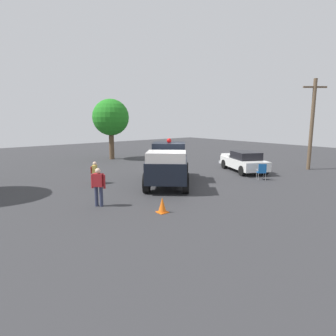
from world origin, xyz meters
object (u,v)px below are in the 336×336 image
(classic_hot_rod, at_px, (243,161))
(spectator_standing, at_px, (98,185))
(lawn_chair_spare, at_px, (262,171))
(spectator_seated, at_px, (96,172))
(traffic_cone, at_px, (162,205))
(utility_pole, at_px, (312,123))
(lawn_chair_by_car, at_px, (155,165))
(vintage_fire_truck, at_px, (168,164))
(lawn_chair_near_truck, at_px, (94,174))
(oak_tree_right, at_px, (111,118))

(classic_hot_rod, xyz_separation_m, spectator_standing, (-1.04, 11.73, 0.22))
(lawn_chair_spare, distance_m, spectator_seated, 9.99)
(lawn_chair_spare, relative_size, traffic_cone, 1.61)
(lawn_chair_spare, height_order, spectator_seated, spectator_seated)
(utility_pole, bearing_deg, lawn_chair_by_car, 59.14)
(lawn_chair_spare, bearing_deg, vintage_fire_truck, 61.40)
(vintage_fire_truck, xyz_separation_m, lawn_chair_spare, (-2.81, -5.15, -0.61))
(vintage_fire_truck, xyz_separation_m, utility_pole, (-2.91, -11.18, 2.22))
(spectator_seated, bearing_deg, lawn_chair_near_truck, 49.67)
(oak_tree_right, bearing_deg, lawn_chair_spare, -169.69)
(utility_pole, bearing_deg, classic_hot_rod, 59.84)
(vintage_fire_truck, distance_m, traffic_cone, 5.17)
(oak_tree_right, bearing_deg, spectator_standing, 149.26)
(vintage_fire_truck, distance_m, spectator_seated, 4.21)
(vintage_fire_truck, height_order, traffic_cone, vintage_fire_truck)
(lawn_chair_by_car, height_order, spectator_seated, spectator_seated)
(classic_hot_rod, xyz_separation_m, utility_pole, (-2.59, -4.46, 2.67))
(oak_tree_right, height_order, traffic_cone, oak_tree_right)
(spectator_seated, distance_m, utility_pole, 15.63)
(vintage_fire_truck, xyz_separation_m, spectator_seated, (2.79, 3.12, -0.50))
(lawn_chair_spare, height_order, oak_tree_right, oak_tree_right)
(classic_hot_rod, distance_m, spectator_standing, 11.78)
(oak_tree_right, relative_size, traffic_cone, 8.70)
(vintage_fire_truck, relative_size, lawn_chair_by_car, 5.73)
(spectator_standing, bearing_deg, classic_hot_rod, -84.93)
(oak_tree_right, height_order, utility_pole, utility_pole)
(spectator_seated, bearing_deg, oak_tree_right, -33.48)
(spectator_seated, bearing_deg, classic_hot_rod, -107.53)
(lawn_chair_near_truck, height_order, spectator_standing, spectator_standing)
(spectator_seated, bearing_deg, vintage_fire_truck, -131.84)
(lawn_chair_spare, bearing_deg, classic_hot_rod, -32.19)
(lawn_chair_near_truck, height_order, lawn_chair_by_car, same)
(vintage_fire_truck, relative_size, traffic_cone, 9.21)
(vintage_fire_truck, xyz_separation_m, lawn_chair_by_car, (3.01, -1.28, -0.61))
(lawn_chair_by_car, relative_size, spectator_seated, 0.79)
(classic_hot_rod, distance_m, lawn_chair_by_car, 6.38)
(classic_hot_rod, bearing_deg, utility_pole, -120.16)
(spectator_standing, distance_m, traffic_cone, 2.96)
(classic_hot_rod, distance_m, traffic_cone, 10.73)
(utility_pole, height_order, traffic_cone, utility_pole)
(classic_hot_rod, distance_m, utility_pole, 5.81)
(lawn_chair_spare, distance_m, traffic_cone, 8.64)
(lawn_chair_near_truck, bearing_deg, utility_pole, -111.88)
(vintage_fire_truck, bearing_deg, utility_pole, -104.57)
(lawn_chair_by_car, distance_m, oak_tree_right, 9.07)
(lawn_chair_near_truck, height_order, oak_tree_right, oak_tree_right)
(utility_pole, relative_size, traffic_cone, 10.33)
(lawn_chair_near_truck, height_order, spectator_seated, spectator_seated)
(vintage_fire_truck, bearing_deg, lawn_chair_near_truck, 48.21)
(lawn_chair_near_truck, bearing_deg, traffic_cone, 178.19)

